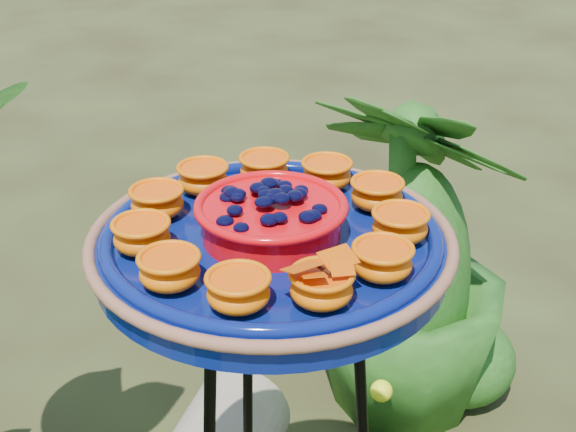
{
  "coord_description": "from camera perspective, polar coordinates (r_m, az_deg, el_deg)",
  "views": [
    {
      "loc": [
        -0.23,
        -0.76,
        1.4
      ],
      "look_at": [
        0.14,
        0.04,
        0.93
      ],
      "focal_mm": 50.0,
      "sensor_mm": 36.0,
      "label": 1
    }
  ],
  "objects": [
    {
      "name": "feeder_dish",
      "position": [
        1.0,
        -1.19,
        -1.53
      ],
      "size": [
        0.48,
        0.48,
        0.1
      ],
      "rotation": [
        0.0,
        0.0,
        -0.1
      ],
      "color": "#08155E",
      "rests_on": "tripod_stand"
    },
    {
      "name": "shrub_back_right",
      "position": [
        1.92,
        8.81,
        -2.88
      ],
      "size": [
        0.66,
        0.66,
        0.85
      ],
      "primitive_type": "imported",
      "rotation": [
        0.0,
        0.0,
        2.12
      ],
      "color": "#204A13",
      "rests_on": "ground"
    }
  ]
}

